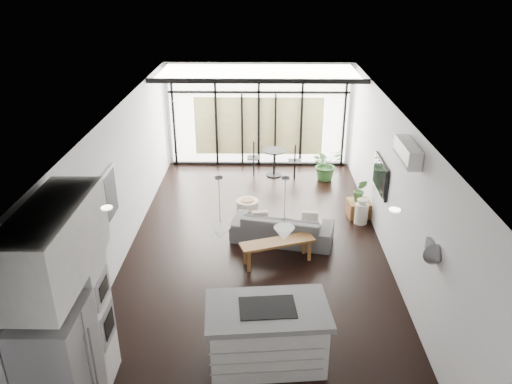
{
  "coord_description": "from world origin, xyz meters",
  "views": [
    {
      "loc": [
        0.14,
        -8.14,
        5.1
      ],
      "look_at": [
        0.0,
        0.3,
        1.25
      ],
      "focal_mm": 35.0,
      "sensor_mm": 36.0,
      "label": 1
    }
  ],
  "objects_px": {
    "island": "(267,335)",
    "console_bench": "(277,252)",
    "fridge": "(62,375)",
    "pouf": "(247,209)",
    "sofa": "(282,223)",
    "milk_can": "(361,211)",
    "tv": "(381,176)"
  },
  "relations": [
    {
      "from": "island",
      "to": "console_bench",
      "type": "relative_size",
      "value": 1.19
    },
    {
      "from": "fridge",
      "to": "pouf",
      "type": "xyz_separation_m",
      "value": [
        1.92,
        5.64,
        -0.68
      ]
    },
    {
      "from": "fridge",
      "to": "pouf",
      "type": "height_order",
      "value": "fridge"
    },
    {
      "from": "sofa",
      "to": "pouf",
      "type": "distance_m",
      "value": 1.28
    },
    {
      "from": "milk_can",
      "to": "tv",
      "type": "distance_m",
      "value": 1.14
    },
    {
      "from": "island",
      "to": "console_bench",
      "type": "height_order",
      "value": "island"
    },
    {
      "from": "tv",
      "to": "sofa",
      "type": "bearing_deg",
      "value": -171.13
    },
    {
      "from": "pouf",
      "to": "milk_can",
      "type": "height_order",
      "value": "milk_can"
    },
    {
      "from": "milk_can",
      "to": "console_bench",
      "type": "bearing_deg",
      "value": -139.12
    },
    {
      "from": "sofa",
      "to": "milk_can",
      "type": "xyz_separation_m",
      "value": [
        1.73,
        0.77,
        -0.11
      ]
    },
    {
      "from": "pouf",
      "to": "milk_can",
      "type": "xyz_separation_m",
      "value": [
        2.46,
        -0.26,
        0.09
      ]
    },
    {
      "from": "island",
      "to": "sofa",
      "type": "xyz_separation_m",
      "value": [
        0.32,
        3.4,
        -0.06
      ]
    },
    {
      "from": "fridge",
      "to": "sofa",
      "type": "xyz_separation_m",
      "value": [
        2.66,
        4.61,
        -0.48
      ]
    },
    {
      "from": "milk_can",
      "to": "island",
      "type": "bearing_deg",
      "value": -116.15
    },
    {
      "from": "console_bench",
      "to": "island",
      "type": "bearing_deg",
      "value": -113.77
    },
    {
      "from": "island",
      "to": "milk_can",
      "type": "relative_size",
      "value": 2.96
    },
    {
      "from": "island",
      "to": "pouf",
      "type": "relative_size",
      "value": 3.41
    },
    {
      "from": "tv",
      "to": "console_bench",
      "type": "bearing_deg",
      "value": -151.21
    },
    {
      "from": "island",
      "to": "milk_can",
      "type": "bearing_deg",
      "value": 58.56
    },
    {
      "from": "console_bench",
      "to": "tv",
      "type": "distance_m",
      "value": 2.58
    },
    {
      "from": "console_bench",
      "to": "sofa",
      "type": "bearing_deg",
      "value": 62.55
    },
    {
      "from": "milk_can",
      "to": "fridge",
      "type": "bearing_deg",
      "value": -129.19
    },
    {
      "from": "fridge",
      "to": "pouf",
      "type": "bearing_deg",
      "value": 71.17
    },
    {
      "from": "console_bench",
      "to": "tv",
      "type": "xyz_separation_m",
      "value": [
        2.05,
        1.13,
        1.07
      ]
    },
    {
      "from": "island",
      "to": "fridge",
      "type": "bearing_deg",
      "value": -157.97
    },
    {
      "from": "console_bench",
      "to": "milk_can",
      "type": "relative_size",
      "value": 2.49
    },
    {
      "from": "island",
      "to": "console_bench",
      "type": "xyz_separation_m",
      "value": [
        0.2,
        2.57,
        -0.23
      ]
    },
    {
      "from": "island",
      "to": "pouf",
      "type": "bearing_deg",
      "value": 90.05
    },
    {
      "from": "tv",
      "to": "pouf",
      "type": "bearing_deg",
      "value": 164.77
    },
    {
      "from": "console_bench",
      "to": "pouf",
      "type": "relative_size",
      "value": 2.87
    },
    {
      "from": "island",
      "to": "sofa",
      "type": "relative_size",
      "value": 0.83
    },
    {
      "from": "sofa",
      "to": "tv",
      "type": "xyz_separation_m",
      "value": [
        1.94,
        0.3,
        0.9
      ]
    }
  ]
}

